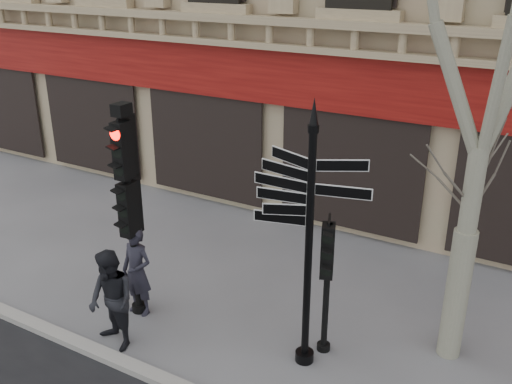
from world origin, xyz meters
TOP-DOWN VIEW (x-y plane):
  - ground at (0.00, 0.00)m, footprint 80.00×80.00m
  - fingerpost at (1.12, 0.19)m, footprint 1.96×1.96m
  - traffic_signal_main at (-2.16, -0.05)m, footprint 0.45×0.34m
  - traffic_signal_secondary at (1.28, 0.60)m, footprint 0.47×0.40m
  - pedestrian_a at (-2.13, -0.06)m, footprint 0.63×0.42m
  - pedestrian_b at (-1.83, -1.05)m, footprint 1.02×0.90m

SIDE VIEW (x-z plane):
  - ground at x=0.00m, z-range 0.00..0.00m
  - pedestrian_a at x=-2.13m, z-range 0.00..1.71m
  - pedestrian_b at x=-1.83m, z-range 0.00..1.77m
  - traffic_signal_secondary at x=1.28m, z-range 0.46..2.80m
  - traffic_signal_main at x=-2.16m, z-range 0.52..4.47m
  - fingerpost at x=1.12m, z-range 0.75..5.12m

